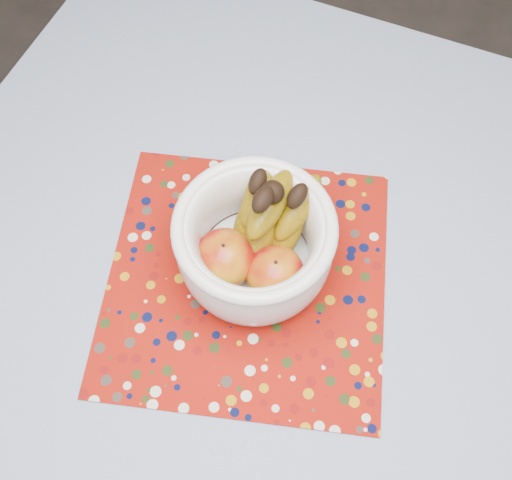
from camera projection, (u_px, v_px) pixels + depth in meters
table at (286, 348)px, 0.96m from camera, size 1.20×1.20×0.75m
tablecloth at (288, 332)px, 0.89m from camera, size 1.32×1.32×0.01m
placemat at (247, 279)px, 0.92m from camera, size 0.52×0.52×0.00m
fruit_bowl at (259, 239)px, 0.86m from camera, size 0.23×0.24×0.19m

